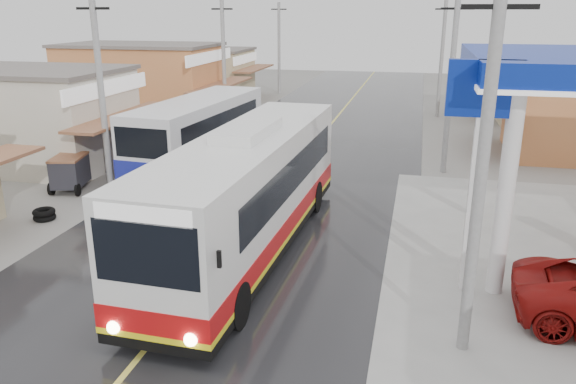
% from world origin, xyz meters
% --- Properties ---
extents(ground, '(120.00, 120.00, 0.00)m').
position_xyz_m(ground, '(0.00, 0.00, 0.00)').
color(ground, slate).
rests_on(ground, ground).
extents(road, '(12.00, 90.00, 0.02)m').
position_xyz_m(road, '(0.00, 15.00, 0.01)').
color(road, black).
rests_on(road, ground).
extents(centre_line, '(0.15, 90.00, 0.01)m').
position_xyz_m(centre_line, '(0.00, 15.00, 0.02)').
color(centre_line, '#D8CC4C').
rests_on(centre_line, road).
extents(shopfronts_left, '(11.00, 44.00, 5.20)m').
position_xyz_m(shopfronts_left, '(-13.00, 18.00, 0.00)').
color(shopfronts_left, tan).
rests_on(shopfronts_left, ground).
extents(utility_poles_left, '(1.60, 50.00, 8.00)m').
position_xyz_m(utility_poles_left, '(-7.00, 16.00, 0.00)').
color(utility_poles_left, gray).
rests_on(utility_poles_left, ground).
extents(utility_poles_right, '(1.60, 36.00, 8.00)m').
position_xyz_m(utility_poles_right, '(7.00, 15.00, 0.00)').
color(utility_poles_right, gray).
rests_on(utility_poles_right, ground).
extents(coach_bus, '(3.35, 13.05, 4.05)m').
position_xyz_m(coach_bus, '(0.71, 4.26, 1.95)').
color(coach_bus, silver).
rests_on(coach_bus, road).
extents(second_bus, '(3.52, 10.20, 3.32)m').
position_xyz_m(second_bus, '(-4.49, 12.99, 1.79)').
color(second_bus, silver).
rests_on(second_bus, road).
extents(cyclist, '(0.93, 1.93, 2.00)m').
position_xyz_m(cyclist, '(-4.88, 10.98, 0.66)').
color(cyclist, black).
rests_on(cyclist, ground).
extents(tricycle_near, '(1.71, 2.04, 1.50)m').
position_xyz_m(tricycle_near, '(-8.55, 8.46, 0.86)').
color(tricycle_near, '#26262D').
rests_on(tricycle_near, ground).
extents(tyre_stack, '(0.81, 0.81, 0.41)m').
position_xyz_m(tyre_stack, '(-7.45, 5.08, 0.21)').
color(tyre_stack, black).
rests_on(tyre_stack, ground).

